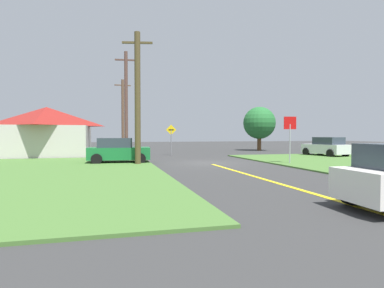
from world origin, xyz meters
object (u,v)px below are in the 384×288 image
object	(u,v)px
barn	(47,132)
parked_car_near_building	(118,151)
utility_pole_mid	(126,103)
oak_tree_left	(259,123)
utility_pole_far	(123,114)
stop_sign	(290,131)
car_on_crossroad	(326,147)
utility_pole_near	(138,97)
direction_sign	(171,136)

from	to	relation	value
barn	parked_car_near_building	bearing A→B (deg)	-56.59
utility_pole_mid	oak_tree_left	bearing A→B (deg)	22.44
parked_car_near_building	utility_pole_far	size ratio (longest dim) A/B	0.49
stop_sign	barn	xyz separation A→B (m)	(-15.96, 12.00, 0.01)
stop_sign	car_on_crossroad	world-z (taller)	stop_sign
stop_sign	utility_pole_near	distance (m)	9.51
stop_sign	barn	distance (m)	19.97
stop_sign	utility_pole_mid	bearing A→B (deg)	-36.17
utility_pole_near	parked_car_near_building	bearing A→B (deg)	126.12
parked_car_near_building	stop_sign	bearing A→B (deg)	-14.54
direction_sign	oak_tree_left	xyz separation A→B (m)	(11.31, 5.87, 1.46)
parked_car_near_building	barn	bearing A→B (deg)	126.93
utility_pole_near	oak_tree_left	size ratio (longest dim) A/B	1.59
utility_pole_far	direction_sign	size ratio (longest dim) A/B	2.97
utility_pole_mid	direction_sign	size ratio (longest dim) A/B	3.22
car_on_crossroad	barn	world-z (taller)	barn
car_on_crossroad	direction_sign	size ratio (longest dim) A/B	1.51
utility_pole_near	barn	distance (m)	12.42
stop_sign	direction_sign	world-z (taller)	stop_sign
utility_pole_far	barn	bearing A→B (deg)	-131.71
utility_pole_mid	barn	distance (m)	7.36
parked_car_near_building	car_on_crossroad	bearing A→B (deg)	10.98
parked_car_near_building	utility_pole_far	bearing A→B (deg)	90.17
direction_sign	oak_tree_left	bearing A→B (deg)	27.42
oak_tree_left	direction_sign	bearing A→B (deg)	-152.58
oak_tree_left	barn	distance (m)	22.10
stop_sign	parked_car_near_building	world-z (taller)	stop_sign
car_on_crossroad	utility_pole_near	distance (m)	16.68
car_on_crossroad	utility_pole_far	bearing A→B (deg)	39.29
utility_pole_near	utility_pole_mid	xyz separation A→B (m)	(-0.29, 7.83, 0.43)
utility_pole_mid	direction_sign	world-z (taller)	utility_pole_mid
parked_car_near_building	oak_tree_left	size ratio (longest dim) A/B	0.79
barn	utility_pole_mid	bearing A→B (deg)	-19.86
stop_sign	barn	world-z (taller)	barn
utility_pole_mid	parked_car_near_building	bearing A→B (deg)	-97.53
car_on_crossroad	oak_tree_left	size ratio (longest dim) A/B	0.82
parked_car_near_building	utility_pole_far	distance (m)	16.49
car_on_crossroad	barn	bearing A→B (deg)	64.31
barn	direction_sign	bearing A→B (deg)	-10.66
parked_car_near_building	barn	size ratio (longest dim) A/B	0.53
barn	utility_pole_far	bearing A→B (deg)	48.29
utility_pole_mid	oak_tree_left	xyz separation A→B (m)	(15.18, 6.27, -1.34)
utility_pole_near	direction_sign	world-z (taller)	utility_pole_near
stop_sign	car_on_crossroad	size ratio (longest dim) A/B	0.72
parked_car_near_building	oak_tree_left	bearing A→B (deg)	41.64
utility_pole_far	utility_pole_mid	bearing A→B (deg)	-90.64
oak_tree_left	car_on_crossroad	bearing A→B (deg)	-84.32
utility_pole_mid	utility_pole_near	bearing A→B (deg)	-87.91
stop_sign	utility_pole_far	distance (m)	21.67
stop_sign	oak_tree_left	size ratio (longest dim) A/B	0.59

